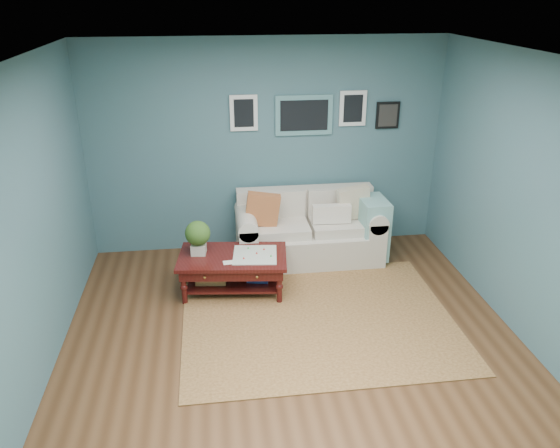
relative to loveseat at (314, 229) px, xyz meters
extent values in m
plane|color=brown|center=(-0.55, -2.02, -0.39)|extent=(5.00, 5.00, 0.00)
plane|color=white|center=(-0.55, -2.02, 2.31)|extent=(5.00, 5.00, 0.00)
cube|color=slate|center=(-0.55, 0.48, 0.96)|extent=(4.50, 0.02, 2.70)
cube|color=slate|center=(-2.80, -2.02, 0.96)|extent=(0.02, 5.00, 2.70)
cube|color=slate|center=(1.70, -2.02, 0.96)|extent=(0.02, 5.00, 2.70)
cube|color=#578F93|center=(-0.08, 0.45, 1.36)|extent=(0.72, 0.03, 0.50)
cube|color=black|center=(-0.08, 0.43, 1.36)|extent=(0.60, 0.01, 0.38)
cube|color=white|center=(-0.83, 0.45, 1.41)|extent=(0.34, 0.03, 0.44)
cube|color=white|center=(0.54, 0.45, 1.43)|extent=(0.34, 0.03, 0.44)
cube|color=black|center=(1.00, 0.45, 1.33)|extent=(0.30, 0.03, 0.34)
cube|color=brown|center=(-0.23, -1.45, -0.38)|extent=(2.82, 2.25, 0.01)
cube|color=beige|center=(-0.08, -0.03, -0.19)|extent=(1.35, 0.83, 0.40)
cube|color=beige|center=(-0.08, 0.29, 0.24)|extent=(1.76, 0.21, 0.46)
cube|color=beige|center=(-0.87, -0.03, -0.09)|extent=(0.23, 0.83, 0.59)
cube|color=beige|center=(0.71, -0.03, -0.09)|extent=(0.23, 0.83, 0.59)
cylinder|color=beige|center=(-0.87, -0.03, 0.20)|extent=(0.25, 0.83, 0.25)
cylinder|color=beige|center=(0.71, -0.03, 0.20)|extent=(0.25, 0.83, 0.25)
cube|color=beige|center=(-0.44, -0.09, 0.07)|extent=(0.68, 0.53, 0.12)
cube|color=beige|center=(0.28, -0.09, 0.07)|extent=(0.68, 0.53, 0.12)
cube|color=beige|center=(-0.44, 0.17, 0.30)|extent=(0.68, 0.11, 0.34)
cube|color=beige|center=(0.28, 0.17, 0.30)|extent=(0.68, 0.11, 0.34)
cube|color=#C15531|center=(-0.67, -0.08, 0.34)|extent=(0.46, 0.16, 0.45)
cube|color=#EEE5C8|center=(0.49, -0.02, 0.34)|extent=(0.45, 0.17, 0.44)
cube|color=beige|center=(0.18, -0.13, 0.26)|extent=(0.47, 0.11, 0.23)
cube|color=#85C1B8|center=(0.71, -0.15, 0.05)|extent=(0.32, 0.52, 0.76)
cube|color=#340A09|center=(-1.08, -0.72, 0.04)|extent=(1.28, 0.84, 0.04)
cube|color=#340A09|center=(-1.08, -0.72, -0.04)|extent=(1.19, 0.75, 0.12)
cube|color=#340A09|center=(-1.08, -0.72, -0.28)|extent=(1.08, 0.64, 0.03)
sphere|color=gold|center=(-1.39, -1.01, -0.04)|extent=(0.03, 0.03, 0.03)
sphere|color=gold|center=(-0.84, -1.08, -0.04)|extent=(0.03, 0.03, 0.03)
cylinder|color=#340A09|center=(-1.63, -0.93, -0.18)|extent=(0.06, 0.06, 0.41)
cylinder|color=#340A09|center=(-0.59, -1.06, -0.18)|extent=(0.06, 0.06, 0.41)
cylinder|color=#340A09|center=(-1.56, -0.39, -0.18)|extent=(0.06, 0.06, 0.41)
cylinder|color=#340A09|center=(-0.53, -0.52, -0.18)|extent=(0.06, 0.06, 0.41)
cube|color=beige|center=(-1.45, -0.63, 0.12)|extent=(0.18, 0.18, 0.12)
sphere|color=#2A491B|center=(-1.45, -0.63, 0.32)|extent=(0.28, 0.28, 0.28)
cube|color=silver|center=(-0.83, -0.75, 0.07)|extent=(0.54, 0.54, 0.01)
cube|color=#BB8B49|center=(-1.33, -0.70, -0.16)|extent=(0.37, 0.28, 0.20)
cube|color=navy|center=(-0.79, -0.74, -0.21)|extent=(0.26, 0.21, 0.11)
camera|label=1|loc=(-1.27, -6.22, 2.84)|focal=35.00mm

